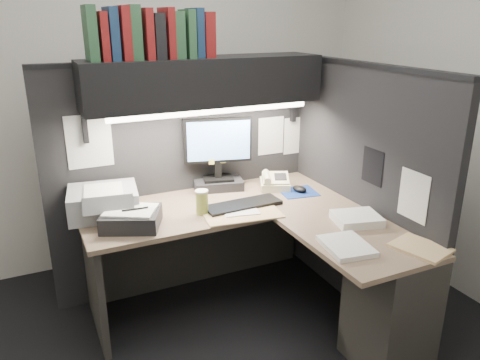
# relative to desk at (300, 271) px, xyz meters

# --- Properties ---
(floor) EXTENTS (3.50, 3.50, 0.00)m
(floor) POSITION_rel_desk_xyz_m (-0.43, 0.00, -0.44)
(floor) COLOR black
(floor) RESTS_ON ground
(wall_back) EXTENTS (3.50, 0.04, 2.70)m
(wall_back) POSITION_rel_desk_xyz_m (-0.43, 1.50, 0.91)
(wall_back) COLOR silver
(wall_back) RESTS_ON floor
(wall_right) EXTENTS (0.04, 3.00, 2.70)m
(wall_right) POSITION_rel_desk_xyz_m (1.32, 0.00, 0.91)
(wall_right) COLOR silver
(wall_right) RESTS_ON floor
(partition_back) EXTENTS (1.90, 0.06, 1.60)m
(partition_back) POSITION_rel_desk_xyz_m (-0.40, 0.93, 0.36)
(partition_back) COLOR black
(partition_back) RESTS_ON floor
(partition_right) EXTENTS (0.06, 1.50, 1.60)m
(partition_right) POSITION_rel_desk_xyz_m (0.55, 0.18, 0.36)
(partition_right) COLOR black
(partition_right) RESTS_ON floor
(desk) EXTENTS (1.70, 1.53, 0.73)m
(desk) POSITION_rel_desk_xyz_m (0.00, 0.00, 0.00)
(desk) COLOR #7C614F
(desk) RESTS_ON floor
(overhead_shelf) EXTENTS (1.55, 0.34, 0.30)m
(overhead_shelf) POSITION_rel_desk_xyz_m (-0.30, 0.75, 1.06)
(overhead_shelf) COLOR black
(overhead_shelf) RESTS_ON partition_back
(task_light_tube) EXTENTS (1.32, 0.04, 0.04)m
(task_light_tube) POSITION_rel_desk_xyz_m (-0.30, 0.61, 0.89)
(task_light_tube) COLOR white
(task_light_tube) RESTS_ON overhead_shelf
(monitor) EXTENTS (0.47, 0.28, 0.51)m
(monitor) POSITION_rel_desk_xyz_m (-0.19, 0.82, 0.49)
(monitor) COLOR black
(monitor) RESTS_ON desk
(keyboard) EXTENTS (0.51, 0.18, 0.02)m
(keyboard) POSITION_rel_desk_xyz_m (-0.18, 0.44, 0.30)
(keyboard) COLOR black
(keyboard) RESTS_ON desk
(mousepad) EXTENTS (0.28, 0.26, 0.00)m
(mousepad) POSITION_rel_desk_xyz_m (0.29, 0.51, 0.29)
(mousepad) COLOR navy
(mousepad) RESTS_ON desk
(mouse) EXTENTS (0.09, 0.13, 0.04)m
(mouse) POSITION_rel_desk_xyz_m (0.30, 0.51, 0.31)
(mouse) COLOR black
(mouse) RESTS_ON mousepad
(telephone) EXTENTS (0.27, 0.28, 0.08)m
(telephone) POSITION_rel_desk_xyz_m (0.18, 0.66, 0.33)
(telephone) COLOR beige
(telephone) RESTS_ON desk
(coffee_cup) EXTENTS (0.10, 0.10, 0.14)m
(coffee_cup) POSITION_rel_desk_xyz_m (-0.45, 0.44, 0.36)
(coffee_cup) COLOR #B2A347
(coffee_cup) RESTS_ON desk
(printer) EXTENTS (0.46, 0.40, 0.16)m
(printer) POSITION_rel_desk_xyz_m (-1.01, 0.69, 0.37)
(printer) COLOR #9A9DA0
(printer) RESTS_ON desk
(notebook_stack) EXTENTS (0.40, 0.38, 0.10)m
(notebook_stack) POSITION_rel_desk_xyz_m (-0.89, 0.44, 0.34)
(notebook_stack) COLOR black
(notebook_stack) RESTS_ON desk
(open_folder) EXTENTS (0.51, 0.37, 0.01)m
(open_folder) POSITION_rel_desk_xyz_m (-0.23, 0.35, 0.29)
(open_folder) COLOR tan
(open_folder) RESTS_ON desk
(paper_stack_a) EXTENTS (0.31, 0.28, 0.05)m
(paper_stack_a) POSITION_rel_desk_xyz_m (0.33, -0.07, 0.31)
(paper_stack_a) COLOR white
(paper_stack_a) RESTS_ON desk
(paper_stack_b) EXTENTS (0.26, 0.31, 0.03)m
(paper_stack_b) POSITION_rel_desk_xyz_m (0.07, -0.31, 0.30)
(paper_stack_b) COLOR white
(paper_stack_b) RESTS_ON desk
(manila_stack) EXTENTS (0.28, 0.32, 0.02)m
(manila_stack) POSITION_rel_desk_xyz_m (0.42, -0.49, 0.29)
(manila_stack) COLOR tan
(manila_stack) RESTS_ON desk
(binder_row) EXTENTS (0.75, 0.25, 0.30)m
(binder_row) POSITION_rel_desk_xyz_m (-0.63, 0.75, 1.35)
(binder_row) COLOR #264D31
(binder_row) RESTS_ON overhead_shelf
(pinned_papers) EXTENTS (1.76, 1.31, 0.51)m
(pinned_papers) POSITION_rel_desk_xyz_m (-0.00, 0.56, 0.61)
(pinned_papers) COLOR white
(pinned_papers) RESTS_ON partition_back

